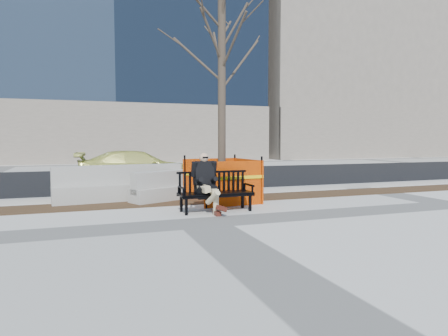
{
  "coord_description": "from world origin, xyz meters",
  "views": [
    {
      "loc": [
        -2.05,
        -7.04,
        1.55
      ],
      "look_at": [
        1.01,
        1.61,
        0.89
      ],
      "focal_mm": 31.82,
      "sensor_mm": 36.0,
      "label": 1
    }
  ],
  "objects_px": {
    "seated_man": "(205,212)",
    "tree_fence": "(222,202)",
    "jersey_barrier_left": "(120,201)",
    "jersey_barrier_right": "(178,199)",
    "sedan": "(139,185)",
    "bench": "(216,211)"
  },
  "relations": [
    {
      "from": "seated_man",
      "to": "tree_fence",
      "type": "distance_m",
      "value": 1.39
    },
    {
      "from": "jersey_barrier_left",
      "to": "jersey_barrier_right",
      "type": "xyz_separation_m",
      "value": [
        1.47,
        -0.17,
        0.0
      ]
    },
    {
      "from": "tree_fence",
      "to": "sedan",
      "type": "xyz_separation_m",
      "value": [
        -1.47,
        4.39,
        0.0
      ]
    },
    {
      "from": "seated_man",
      "to": "jersey_barrier_left",
      "type": "distance_m",
      "value": 2.73
    },
    {
      "from": "seated_man",
      "to": "tree_fence",
      "type": "bearing_deg",
      "value": 55.53
    },
    {
      "from": "tree_fence",
      "to": "jersey_barrier_right",
      "type": "height_order",
      "value": "tree_fence"
    },
    {
      "from": "jersey_barrier_left",
      "to": "jersey_barrier_right",
      "type": "height_order",
      "value": "jersey_barrier_left"
    },
    {
      "from": "seated_man",
      "to": "tree_fence",
      "type": "relative_size",
      "value": 0.22
    },
    {
      "from": "bench",
      "to": "sedan",
      "type": "xyz_separation_m",
      "value": [
        -0.92,
        5.59,
        0.0
      ]
    },
    {
      "from": "bench",
      "to": "jersey_barrier_left",
      "type": "relative_size",
      "value": 0.51
    },
    {
      "from": "tree_fence",
      "to": "sedan",
      "type": "bearing_deg",
      "value": 108.51
    },
    {
      "from": "seated_man",
      "to": "jersey_barrier_right",
      "type": "relative_size",
      "value": 0.48
    },
    {
      "from": "sedan",
      "to": "jersey_barrier_left",
      "type": "relative_size",
      "value": 1.27
    },
    {
      "from": "tree_fence",
      "to": "jersey_barrier_right",
      "type": "relative_size",
      "value": 2.15
    },
    {
      "from": "tree_fence",
      "to": "jersey_barrier_right",
      "type": "bearing_deg",
      "value": 135.62
    },
    {
      "from": "sedan",
      "to": "bench",
      "type": "bearing_deg",
      "value": -166.74
    },
    {
      "from": "sedan",
      "to": "jersey_barrier_left",
      "type": "bearing_deg",
      "value": 168.71
    },
    {
      "from": "sedan",
      "to": "jersey_barrier_left",
      "type": "distance_m",
      "value": 3.46
    },
    {
      "from": "bench",
      "to": "jersey_barrier_right",
      "type": "relative_size",
      "value": 0.61
    },
    {
      "from": "seated_man",
      "to": "jersey_barrier_right",
      "type": "bearing_deg",
      "value": 93.22
    },
    {
      "from": "bench",
      "to": "sedan",
      "type": "height_order",
      "value": "sedan"
    },
    {
      "from": "bench",
      "to": "seated_man",
      "type": "bearing_deg",
      "value": 168.67
    }
  ]
}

